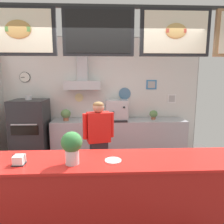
# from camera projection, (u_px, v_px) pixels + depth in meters

# --- Properties ---
(ground_plane) EXTENTS (5.87, 5.87, 0.00)m
(ground_plane) POSITION_uv_depth(u_px,v_px,m) (101.00, 211.00, 3.00)
(ground_plane) COLOR #3F3A38
(back_wall_assembly) EXTENTS (4.88, 2.77, 2.89)m
(back_wall_assembly) POSITION_uv_depth(u_px,v_px,m) (100.00, 93.00, 4.95)
(back_wall_assembly) COLOR gray
(back_wall_assembly) RESTS_ON ground_plane
(service_counter) EXTENTS (3.83, 0.66, 1.02)m
(service_counter) POSITION_uv_depth(u_px,v_px,m) (100.00, 200.00, 2.41)
(service_counter) COLOR red
(service_counter) RESTS_ON ground_plane
(back_prep_counter) EXTENTS (3.16, 0.61, 0.93)m
(back_prep_counter) POSITION_uv_depth(u_px,v_px,m) (119.00, 139.00, 4.96)
(back_prep_counter) COLOR #A3A5AD
(back_prep_counter) RESTS_ON ground_plane
(pizza_oven) EXTENTS (0.76, 0.73, 1.54)m
(pizza_oven) POSITION_uv_depth(u_px,v_px,m) (31.00, 131.00, 4.65)
(pizza_oven) COLOR #232326
(pizza_oven) RESTS_ON ground_plane
(shop_worker) EXTENTS (0.53, 0.30, 1.53)m
(shop_worker) POSITION_uv_depth(u_px,v_px,m) (99.00, 142.00, 3.56)
(shop_worker) COLOR #232328
(shop_worker) RESTS_ON ground_plane
(espresso_machine) EXTENTS (0.51, 0.49, 0.48)m
(espresso_machine) POSITION_uv_depth(u_px,v_px,m) (117.00, 110.00, 4.82)
(espresso_machine) COLOR #B7BABF
(espresso_machine) RESTS_ON back_prep_counter
(potted_oregano) EXTENTS (0.15, 0.15, 0.20)m
(potted_oregano) POSITION_uv_depth(u_px,v_px,m) (92.00, 115.00, 4.84)
(potted_oregano) COLOR beige
(potted_oregano) RESTS_ON back_prep_counter
(potted_thyme) EXTENTS (0.19, 0.19, 0.22)m
(potted_thyme) POSITION_uv_depth(u_px,v_px,m) (154.00, 114.00, 4.91)
(potted_thyme) COLOR #9E563D
(potted_thyme) RESTS_ON back_prep_counter
(potted_basil) EXTENTS (0.23, 0.23, 0.27)m
(potted_basil) POSITION_uv_depth(u_px,v_px,m) (66.00, 114.00, 4.77)
(potted_basil) COLOR #9E563D
(potted_basil) RESTS_ON back_prep_counter
(basil_vase) EXTENTS (0.23, 0.23, 0.35)m
(basil_vase) POSITION_uv_depth(u_px,v_px,m) (72.00, 147.00, 2.18)
(basil_vase) COLOR silver
(basil_vase) RESTS_ON service_counter
(condiment_plate) EXTENTS (0.19, 0.19, 0.01)m
(condiment_plate) POSITION_uv_depth(u_px,v_px,m) (113.00, 160.00, 2.28)
(condiment_plate) COLOR white
(condiment_plate) RESTS_ON service_counter
(napkin_holder) EXTENTS (0.13, 0.13, 0.11)m
(napkin_holder) POSITION_uv_depth(u_px,v_px,m) (19.00, 160.00, 2.18)
(napkin_holder) COLOR #262628
(napkin_holder) RESTS_ON service_counter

